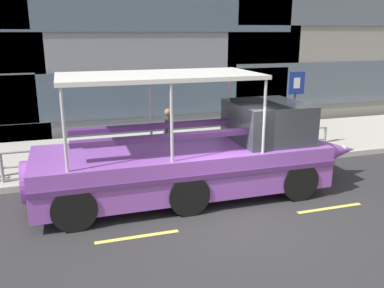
{
  "coord_description": "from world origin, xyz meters",
  "views": [
    {
      "loc": [
        -3.67,
        -8.25,
        4.22
      ],
      "look_at": [
        -0.46,
        1.82,
        1.3
      ],
      "focal_mm": 38.11,
      "sensor_mm": 36.0,
      "label": 1
    }
  ],
  "objects_px": {
    "duck_tour_boat": "(201,156)",
    "parking_sign": "(295,97)",
    "pedestrian_mid_left": "(168,128)",
    "pedestrian_near_bow": "(263,123)"
  },
  "relations": [
    {
      "from": "duck_tour_boat",
      "to": "parking_sign",
      "type": "bearing_deg",
      "value": 30.11
    },
    {
      "from": "parking_sign",
      "to": "pedestrian_mid_left",
      "type": "bearing_deg",
      "value": 175.58
    },
    {
      "from": "parking_sign",
      "to": "duck_tour_boat",
      "type": "bearing_deg",
      "value": -149.89
    },
    {
      "from": "duck_tour_boat",
      "to": "pedestrian_near_bow",
      "type": "height_order",
      "value": "duck_tour_boat"
    },
    {
      "from": "parking_sign",
      "to": "duck_tour_boat",
      "type": "distance_m",
      "value": 5.04
    },
    {
      "from": "parking_sign",
      "to": "pedestrian_near_bow",
      "type": "xyz_separation_m",
      "value": [
        -0.98,
        0.37,
        -0.9
      ]
    },
    {
      "from": "parking_sign",
      "to": "duck_tour_boat",
      "type": "height_order",
      "value": "duck_tour_boat"
    },
    {
      "from": "parking_sign",
      "to": "pedestrian_mid_left",
      "type": "xyz_separation_m",
      "value": [
        -4.44,
        0.34,
        -0.86
      ]
    },
    {
      "from": "duck_tour_boat",
      "to": "pedestrian_mid_left",
      "type": "xyz_separation_m",
      "value": [
        -0.17,
        2.82,
        0.14
      ]
    },
    {
      "from": "pedestrian_near_bow",
      "to": "pedestrian_mid_left",
      "type": "xyz_separation_m",
      "value": [
        -3.46,
        -0.02,
        0.04
      ]
    }
  ]
}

